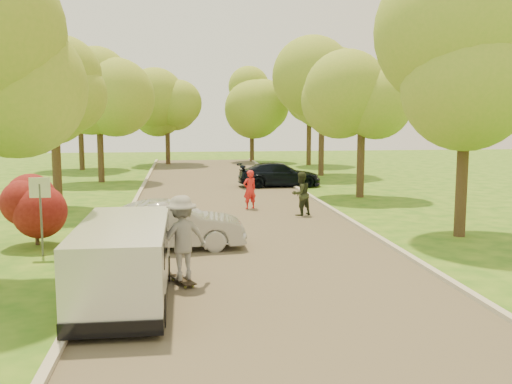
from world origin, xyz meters
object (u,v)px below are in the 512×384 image
minivan (124,261)px  skateboarder (182,238)px  street_sign (40,200)px  longboard (183,280)px  person_striped (250,190)px  dark_sedan (279,175)px  silver_sedan (172,225)px  person_olive (301,194)px

minivan → skateboarder: size_ratio=2.32×
street_sign → skateboarder: (3.79, -3.18, -0.47)m
longboard → person_striped: person_striped is taller
street_sign → dark_sedan: street_sign is taller
silver_sedan → longboard: silver_sedan is taller
skateboarder → person_striped: skateboarder is taller
longboard → person_striped: size_ratio=0.63×
skateboarder → person_striped: size_ratio=1.20×
minivan → dark_sedan: 19.90m
person_olive → longboard: bearing=32.5°
street_sign → minivan: street_sign is taller
longboard → person_olive: bearing=-140.8°
street_sign → person_striped: (6.59, 7.22, -0.76)m
silver_sedan → longboard: 3.66m
dark_sedan → person_olive: 9.16m
street_sign → dark_sedan: size_ratio=0.48×
silver_sedan → person_striped: person_striped is taller
minivan → dark_sedan: minivan is taller
minivan → longboard: size_ratio=4.39×
minivan → skateboarder: skateboarder is taller
silver_sedan → dark_sedan: silver_sedan is taller
street_sign → silver_sedan: bearing=6.9°
silver_sedan → skateboarder: 3.64m
dark_sedan → skateboarder: size_ratio=2.33×
dark_sedan → longboard: dark_sedan is taller
silver_sedan → person_olive: 6.95m
skateboarder → dark_sedan: bearing=-129.5°
skateboarder → longboard: bearing=180.0°
dark_sedan → person_striped: size_ratio=2.79×
dark_sedan → silver_sedan: bearing=157.6°
minivan → skateboarder: 1.63m
street_sign → dark_sedan: 17.17m
minivan → silver_sedan: size_ratio=1.07×
dark_sedan → skateboarder: skateboarder is taller
street_sign → longboard: bearing=-40.0°
longboard → skateboarder: size_ratio=0.53×
silver_sedan → person_striped: (3.09, 6.79, 0.12)m
dark_sedan → person_olive: (-0.75, -9.13, 0.20)m
silver_sedan → longboard: size_ratio=4.11×
person_striped → person_olive: person_olive is taller
street_sign → longboard: (3.79, -3.18, -1.46)m
minivan → skateboarder: (1.18, 1.10, 0.21)m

